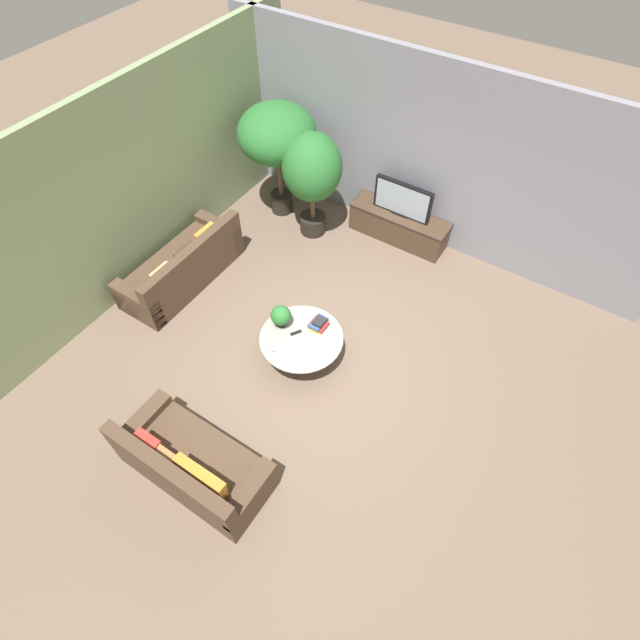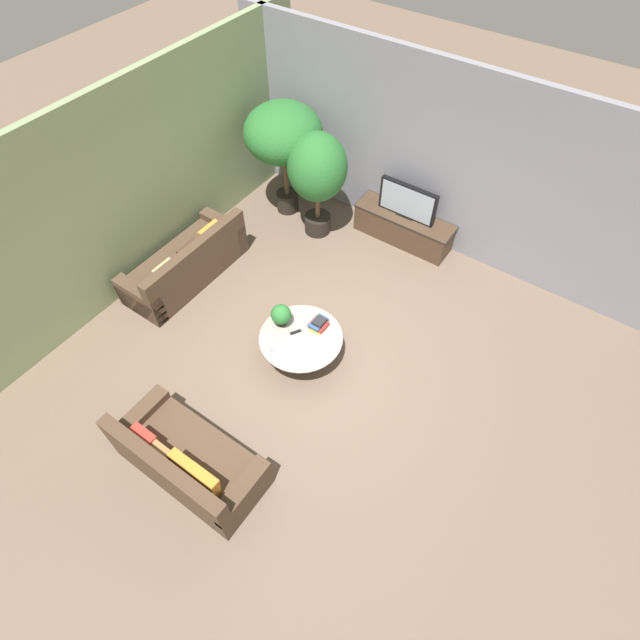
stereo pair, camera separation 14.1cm
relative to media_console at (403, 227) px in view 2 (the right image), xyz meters
name	(u,v)px [view 2 (the right image)]	position (x,y,z in m)	size (l,w,h in m)	color
ground_plane	(314,360)	(0.22, -2.94, -0.27)	(24.00, 24.00, 0.00)	brown
back_wall_stone	(436,159)	(0.22, 0.32, 1.23)	(7.40, 0.12, 3.00)	gray
side_wall_left	(138,185)	(-3.04, -2.74, 1.23)	(0.12, 7.40, 3.00)	gray
media_console	(403,227)	(0.00, 0.00, 0.00)	(1.71, 0.50, 0.52)	#473323
television	(408,201)	(0.00, 0.00, 0.54)	(1.00, 0.13, 0.59)	black
coffee_table	(301,343)	(0.02, -2.98, 0.04)	(1.16, 1.16, 0.43)	black
couch_by_wall	(187,264)	(-2.39, -2.76, 0.02)	(0.84, 2.07, 0.84)	#4C3828
couch_near_entry	(188,461)	(-0.07, -5.13, 0.02)	(1.82, 0.84, 0.84)	#4C3828
potted_palm_tall	(283,135)	(-2.12, -0.48, 1.22)	(1.29, 1.29, 2.00)	black
potted_palm_corner	(317,171)	(-1.33, -0.65, 0.95)	(0.96, 0.96, 1.86)	black
potted_plant_tabletop	(281,315)	(-0.34, -2.94, 0.36)	(0.29, 0.29, 0.34)	black
book_stack	(319,324)	(0.11, -2.68, 0.22)	(0.24, 0.29, 0.13)	gold
remote_black	(296,332)	(-0.08, -2.96, 0.17)	(0.04, 0.16, 0.02)	black
remote_silver	(270,346)	(-0.23, -3.34, 0.17)	(0.04, 0.16, 0.02)	gray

